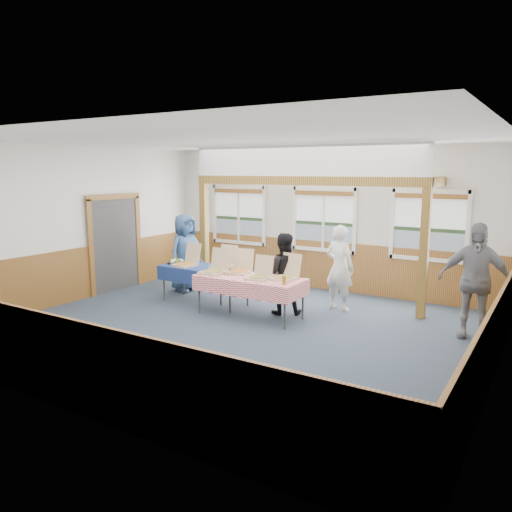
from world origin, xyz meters
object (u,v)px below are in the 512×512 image
(man_blue, at_px, (185,252))
(person_grey, at_px, (474,281))
(table_right, at_px, (250,280))
(woman_white, at_px, (340,268))
(table_left, at_px, (205,270))
(woman_black, at_px, (283,274))

(man_blue, distance_m, person_grey, 6.04)
(table_right, distance_m, woman_white, 1.80)
(table_left, distance_m, woman_black, 1.71)
(woman_white, bearing_deg, table_left, 32.64)
(woman_white, bearing_deg, man_blue, 16.44)
(woman_white, height_order, woman_black, woman_white)
(woman_black, relative_size, man_blue, 0.89)
(table_left, height_order, table_right, same)
(woman_white, height_order, person_grey, person_grey)
(man_blue, bearing_deg, table_left, -115.83)
(man_blue, xyz_separation_m, person_grey, (6.04, -0.04, 0.07))
(table_left, height_order, person_grey, person_grey)
(woman_black, distance_m, person_grey, 3.32)
(person_grey, bearing_deg, woman_white, 168.75)
(person_grey, bearing_deg, table_right, -168.51)
(table_right, xyz_separation_m, woman_black, (0.41, 0.51, 0.07))
(table_right, bearing_deg, woman_white, 36.14)
(woman_white, xyz_separation_m, woman_black, (-0.82, -0.80, -0.06))
(woman_white, bearing_deg, person_grey, -177.49)
(person_grey, bearing_deg, table_left, -175.57)
(man_blue, bearing_deg, woman_black, -93.29)
(table_left, height_order, woman_black, woman_black)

